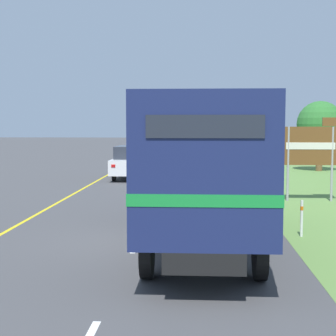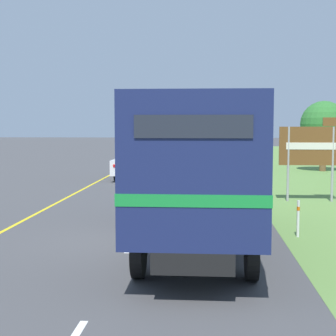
{
  "view_description": "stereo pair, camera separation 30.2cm",
  "coord_description": "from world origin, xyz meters",
  "px_view_note": "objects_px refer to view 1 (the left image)",
  "views": [
    {
      "loc": [
        1.47,
        -12.3,
        2.88
      ],
      "look_at": [
        0.3,
        7.45,
        1.2
      ],
      "focal_mm": 55.0,
      "sensor_mm": 36.0,
      "label": 1
    },
    {
      "loc": [
        1.77,
        -12.28,
        2.88
      ],
      "look_at": [
        0.3,
        7.45,
        1.2
      ],
      "focal_mm": 55.0,
      "sensor_mm": 36.0,
      "label": 2
    }
  ],
  "objects_px": {
    "lead_car_white": "(132,162)",
    "highway_sign": "(312,148)",
    "horse_trailer_truck": "(203,165)",
    "delineator_post": "(302,217)",
    "lead_car_white_ahead": "(204,148)",
    "lead_car_grey_ahead": "(171,141)",
    "roadside_tree_mid": "(320,124)"
  },
  "relations": [
    {
      "from": "lead_car_white",
      "to": "highway_sign",
      "type": "height_order",
      "value": "highway_sign"
    },
    {
      "from": "horse_trailer_truck",
      "to": "highway_sign",
      "type": "height_order",
      "value": "horse_trailer_truck"
    },
    {
      "from": "highway_sign",
      "to": "delineator_post",
      "type": "bearing_deg",
      "value": -104.04
    },
    {
      "from": "lead_car_white",
      "to": "lead_car_white_ahead",
      "type": "height_order",
      "value": "lead_car_white_ahead"
    },
    {
      "from": "lead_car_white",
      "to": "highway_sign",
      "type": "distance_m",
      "value": 10.99
    },
    {
      "from": "lead_car_white_ahead",
      "to": "highway_sign",
      "type": "bearing_deg",
      "value": -80.46
    },
    {
      "from": "lead_car_white_ahead",
      "to": "lead_car_grey_ahead",
      "type": "bearing_deg",
      "value": 101.96
    },
    {
      "from": "horse_trailer_truck",
      "to": "highway_sign",
      "type": "xyz_separation_m",
      "value": [
        4.12,
        7.41,
        0.07
      ]
    },
    {
      "from": "horse_trailer_truck",
      "to": "lead_car_white_ahead",
      "type": "distance_m",
      "value": 30.0
    },
    {
      "from": "lead_car_grey_ahead",
      "to": "roadside_tree_mid",
      "type": "xyz_separation_m",
      "value": [
        10.54,
        -26.26,
        1.86
      ]
    },
    {
      "from": "roadside_tree_mid",
      "to": "delineator_post",
      "type": "height_order",
      "value": "roadside_tree_mid"
    },
    {
      "from": "lead_car_white_ahead",
      "to": "lead_car_grey_ahead",
      "type": "distance_m",
      "value": 16.86
    },
    {
      "from": "roadside_tree_mid",
      "to": "lead_car_grey_ahead",
      "type": "bearing_deg",
      "value": 111.88
    },
    {
      "from": "horse_trailer_truck",
      "to": "lead_car_grey_ahead",
      "type": "relative_size",
      "value": 2.11
    },
    {
      "from": "lead_car_grey_ahead",
      "to": "lead_car_white_ahead",
      "type": "bearing_deg",
      "value": -78.04
    },
    {
      "from": "highway_sign",
      "to": "roadside_tree_mid",
      "type": "xyz_separation_m",
      "value": [
        3.26,
        12.8,
        0.87
      ]
    },
    {
      "from": "lead_car_white",
      "to": "delineator_post",
      "type": "distance_m",
      "value": 15.27
    },
    {
      "from": "delineator_post",
      "to": "roadside_tree_mid",
      "type": "bearing_deg",
      "value": 75.8
    },
    {
      "from": "horse_trailer_truck",
      "to": "roadside_tree_mid",
      "type": "relative_size",
      "value": 2.03
    },
    {
      "from": "highway_sign",
      "to": "lead_car_white",
      "type": "bearing_deg",
      "value": 135.22
    },
    {
      "from": "delineator_post",
      "to": "horse_trailer_truck",
      "type": "bearing_deg",
      "value": -155.59
    },
    {
      "from": "lead_car_white_ahead",
      "to": "roadside_tree_mid",
      "type": "height_order",
      "value": "roadside_tree_mid"
    },
    {
      "from": "horse_trailer_truck",
      "to": "roadside_tree_mid",
      "type": "xyz_separation_m",
      "value": [
        7.38,
        20.21,
        0.94
      ]
    },
    {
      "from": "horse_trailer_truck",
      "to": "lead_car_white",
      "type": "xyz_separation_m",
      "value": [
        -3.64,
        15.11,
        -1.04
      ]
    },
    {
      "from": "lead_car_grey_ahead",
      "to": "delineator_post",
      "type": "relative_size",
      "value": 4.38
    },
    {
      "from": "lead_car_white",
      "to": "lead_car_grey_ahead",
      "type": "xyz_separation_m",
      "value": [
        0.47,
        31.36,
        0.12
      ]
    },
    {
      "from": "lead_car_white",
      "to": "highway_sign",
      "type": "xyz_separation_m",
      "value": [
        7.76,
        -7.7,
        1.12
      ]
    },
    {
      "from": "lead_car_white",
      "to": "horse_trailer_truck",
      "type": "bearing_deg",
      "value": -76.46
    },
    {
      "from": "lead_car_grey_ahead",
      "to": "roadside_tree_mid",
      "type": "height_order",
      "value": "roadside_tree_mid"
    },
    {
      "from": "roadside_tree_mid",
      "to": "delineator_post",
      "type": "bearing_deg",
      "value": -104.2
    },
    {
      "from": "roadside_tree_mid",
      "to": "lead_car_white_ahead",
      "type": "bearing_deg",
      "value": 125.83
    },
    {
      "from": "lead_car_white_ahead",
      "to": "roadside_tree_mid",
      "type": "relative_size",
      "value": 0.97
    }
  ]
}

